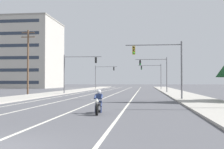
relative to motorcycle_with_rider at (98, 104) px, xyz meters
name	(u,v)px	position (x,y,z in m)	size (l,w,h in m)	color
lane_stripe_center	(120,92)	(-1.97, 35.79, -0.58)	(0.16, 100.00, 0.01)	beige
lane_stripe_left	(101,92)	(-5.56, 35.79, -0.58)	(0.16, 100.00, 0.01)	beige
lane_stripe_right	(137,92)	(1.35, 35.79, -0.58)	(0.16, 100.00, 0.01)	beige
lane_stripe_far_left	(87,92)	(-8.21, 35.79, -0.58)	(0.16, 100.00, 0.01)	beige
sidewalk_kerb_right	(177,93)	(8.07, 30.79, -0.52)	(4.40, 110.00, 0.14)	#ADA89E
sidewalk_kerb_left	(62,92)	(-11.71, 30.79, -0.52)	(4.40, 110.00, 0.14)	#ADA89E
motorcycle_with_rider	(98,104)	(0.00, 0.00, 0.00)	(0.70, 2.19, 1.46)	black
traffic_signal_near_right	(165,61)	(4.87, 13.17, 3.58)	(5.99, 0.40, 6.20)	slate
traffic_signal_near_left	(75,68)	(-8.06, 25.98, 3.58)	(5.99, 0.49, 6.20)	slate
traffic_signal_mid_right	(157,69)	(4.98, 32.41, 3.55)	(5.52, 0.37, 6.20)	slate
traffic_signal_mid_left	(102,73)	(-8.37, 55.04, 3.57)	(5.82, 0.52, 6.20)	slate
traffic_signal_far_right	(154,73)	(5.01, 50.78, 3.55)	(5.56, 0.40, 6.20)	slate
utility_pole_left_near	(28,60)	(-14.73, 23.45, 4.65)	(2.18, 0.26, 9.75)	brown
apartment_building_far_left_block	(22,54)	(-36.04, 67.50, 10.11)	(22.41, 18.85, 21.38)	#B2ADA3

